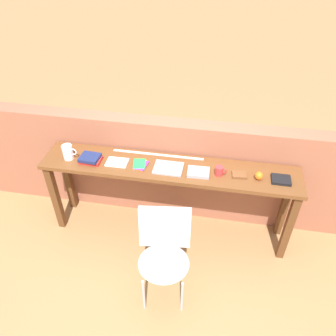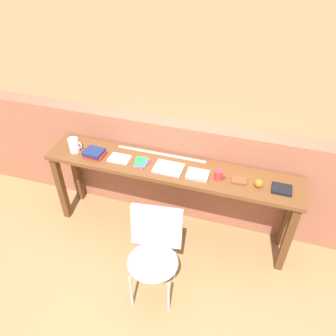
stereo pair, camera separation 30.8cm
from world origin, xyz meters
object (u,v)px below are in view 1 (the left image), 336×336
object	(u,v)px
magazine_cycling	(117,162)
book_repair_rightmost	(281,180)
chair_white_moulded	(164,251)
sports_ball_small	(259,176)
pitcher_white	(68,152)
leather_journal_brown	(239,175)
pamphlet_pile_colourful	(140,165)
mug	(219,171)
book_open_centre	(168,168)
book_stack_leftmost	(90,159)

from	to	relation	value
magazine_cycling	book_repair_rightmost	bearing A→B (deg)	-0.63
chair_white_moulded	sports_ball_small	xyz separation A→B (m)	(0.75, 0.68, 0.39)
pitcher_white	leather_journal_brown	bearing A→B (deg)	0.66
pamphlet_pile_colourful	mug	world-z (taller)	mug
magazine_cycling	sports_ball_small	xyz separation A→B (m)	(1.34, -0.01, 0.03)
pitcher_white	book_repair_rightmost	bearing A→B (deg)	0.40
pitcher_white	magazine_cycling	xyz separation A→B (m)	(0.49, 0.01, -0.07)
leather_journal_brown	book_repair_rightmost	bearing A→B (deg)	-5.81
sports_ball_small	book_open_centre	bearing A→B (deg)	179.71
book_repair_rightmost	pitcher_white	bearing A→B (deg)	-179.29
book_stack_leftmost	pamphlet_pile_colourful	size ratio (longest dim) A/B	1.06
chair_white_moulded	pamphlet_pile_colourful	size ratio (longest dim) A/B	4.64
chair_white_moulded	leather_journal_brown	bearing A→B (deg)	50.03
pamphlet_pile_colourful	book_open_centre	distance (m)	0.27
book_stack_leftmost	leather_journal_brown	bearing A→B (deg)	1.28
magazine_cycling	pitcher_white	bearing A→B (deg)	-179.22
book_open_centre	mug	size ratio (longest dim) A/B	2.49
magazine_cycling	leather_journal_brown	bearing A→B (deg)	-0.37
magazine_cycling	sports_ball_small	bearing A→B (deg)	-1.06
book_stack_leftmost	sports_ball_small	distance (m)	1.60
magazine_cycling	book_open_centre	size ratio (longest dim) A/B	0.75
mug	book_repair_rightmost	distance (m)	0.56
chair_white_moulded	book_stack_leftmost	distance (m)	1.14
book_repair_rightmost	leather_journal_brown	bearing A→B (deg)	179.55
book_open_centre	mug	bearing A→B (deg)	0.31
sports_ball_small	magazine_cycling	bearing A→B (deg)	179.63
magazine_cycling	sports_ball_small	size ratio (longest dim) A/B	2.70
book_stack_leftmost	mug	bearing A→B (deg)	0.85
chair_white_moulded	book_repair_rightmost	world-z (taller)	book_repair_rightmost
pamphlet_pile_colourful	chair_white_moulded	bearing A→B (deg)	-62.19
book_stack_leftmost	magazine_cycling	world-z (taller)	book_stack_leftmost
book_stack_leftmost	book_open_centre	size ratio (longest dim) A/B	0.74
pitcher_white	sports_ball_small	size ratio (longest dim) A/B	2.40
pitcher_white	magazine_cycling	size ratio (longest dim) A/B	0.89
chair_white_moulded	book_repair_rightmost	size ratio (longest dim) A/B	5.21
book_stack_leftmost	mug	distance (m)	1.25
chair_white_moulded	magazine_cycling	xyz separation A→B (m)	(-0.59, 0.68, 0.36)
book_open_centre	leather_journal_brown	xyz separation A→B (m)	(0.67, 0.01, 0.00)
pitcher_white	magazine_cycling	bearing A→B (deg)	1.47
pamphlet_pile_colourful	pitcher_white	bearing A→B (deg)	-178.99
chair_white_moulded	book_open_centre	xyz separation A→B (m)	(-0.09, 0.68, 0.36)
book_stack_leftmost	chair_white_moulded	bearing A→B (deg)	-37.74
mug	leather_journal_brown	distance (m)	0.19
book_stack_leftmost	book_open_centre	bearing A→B (deg)	1.58
book_open_centre	sports_ball_small	bearing A→B (deg)	0.33
book_open_centre	leather_journal_brown	world-z (taller)	leather_journal_brown
pitcher_white	book_open_centre	size ratio (longest dim) A/B	0.67
pitcher_white	book_open_centre	bearing A→B (deg)	0.47
chair_white_moulded	pitcher_white	world-z (taller)	pitcher_white
pamphlet_pile_colourful	book_stack_leftmost	bearing A→B (deg)	-177.00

